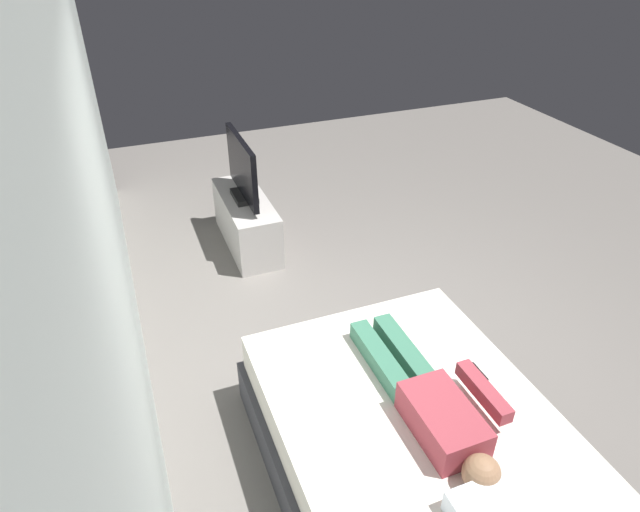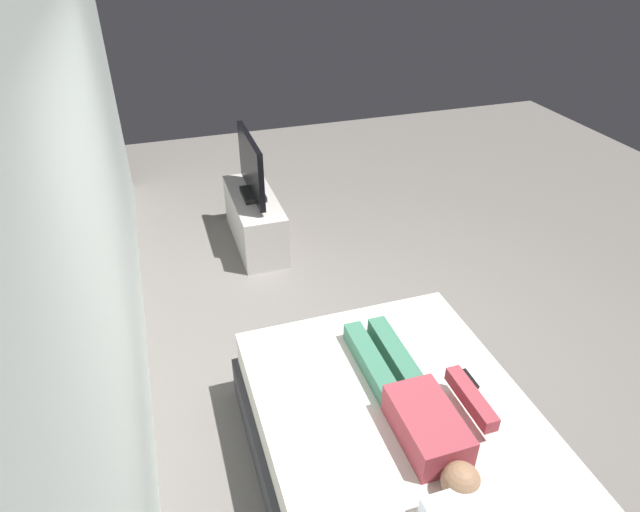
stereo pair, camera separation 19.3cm
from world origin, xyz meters
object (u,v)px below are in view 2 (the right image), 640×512
Objects in this scene: remote at (469,379)px; person at (418,407)px; tv at (251,168)px; bed at (402,459)px; tv_stand at (255,220)px.

person is at bearing 110.47° from remote.
tv is (2.89, 0.26, 0.16)m from person.
bed is 1.62× the size of person.
remote is 0.14× the size of tv_stand.
tv_stand is at bearing 5.09° from person.
remote is at bearing -166.40° from tv_stand.
tv is at bearing 13.60° from remote.
tv is at bearing 3.69° from bed.
remote is at bearing -69.20° from bed.
remote reaches higher than tv_stand.
tv_stand is 0.53m from tv.
tv is at bearing 5.09° from person.
tv_stand is (2.89, 0.26, -0.37)m from person.
person reaches higher than bed.
remote is at bearing -166.40° from tv.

